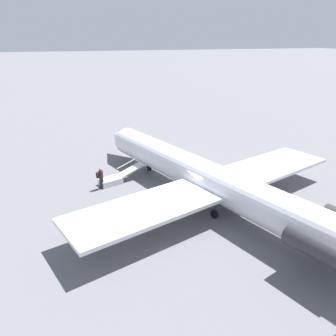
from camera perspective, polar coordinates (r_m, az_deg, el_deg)
The scene contains 4 objects.
ground_plane at distance 24.57m, azimuth 6.24°, elevation -5.70°, with size 600.00×600.00×0.00m, color slate.
airplane_main at distance 23.15m, azimuth 7.92°, elevation -2.25°, with size 28.20×21.79×6.48m.
boarding_stairs at distance 27.55m, azimuth -9.24°, elevation -1.87°, with size 2.08×4.14×1.64m.
passenger at distance 26.49m, azimuth -11.65°, elevation -1.53°, with size 0.41×0.56×1.74m.
Camera 1 is at (-19.33, 10.13, 11.27)m, focal length 35.00 mm.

